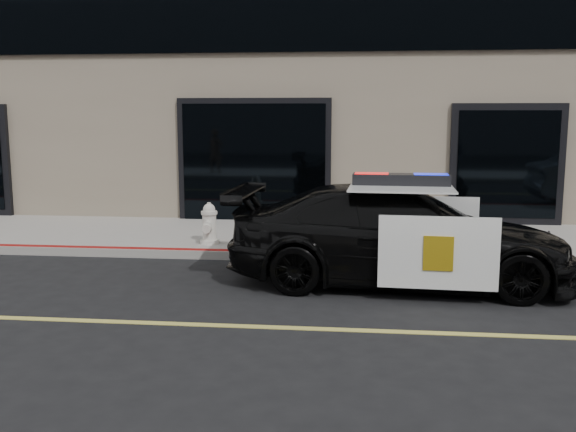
# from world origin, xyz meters

# --- Properties ---
(ground) EXTENTS (120.00, 120.00, 0.00)m
(ground) POSITION_xyz_m (0.00, 0.00, 0.00)
(ground) COLOR black
(ground) RESTS_ON ground
(sidewalk_n) EXTENTS (60.00, 3.50, 0.15)m
(sidewalk_n) POSITION_xyz_m (0.00, 5.25, 0.07)
(sidewalk_n) COLOR gray
(sidewalk_n) RESTS_ON ground
(police_car) EXTENTS (2.60, 5.26, 1.66)m
(police_car) POSITION_xyz_m (1.95, 2.21, 0.74)
(police_car) COLOR black
(police_car) RESTS_ON ground
(fire_hydrant) EXTENTS (0.35, 0.48, 0.77)m
(fire_hydrant) POSITION_xyz_m (-1.38, 4.12, 0.51)
(fire_hydrant) COLOR silver
(fire_hydrant) RESTS_ON sidewalk_n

